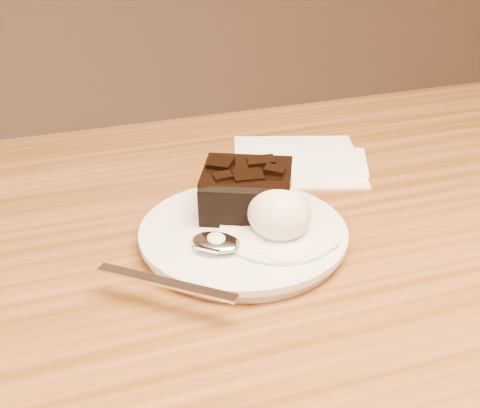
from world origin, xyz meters
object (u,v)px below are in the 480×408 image
object	(u,v)px
ice_cream_scoop	(279,214)
napkin	(297,160)
spoon	(216,244)
brownie	(247,193)
plate	(243,236)

from	to	relation	value
ice_cream_scoop	napkin	distance (m)	0.21
spoon	napkin	size ratio (longest dim) A/B	1.21
ice_cream_scoop	napkin	bearing A→B (deg)	61.32
brownie	spoon	xyz separation A→B (m)	(-0.05, -0.06, -0.02)
brownie	napkin	world-z (taller)	brownie
plate	spoon	xyz separation A→B (m)	(-0.04, -0.03, 0.01)
brownie	ice_cream_scoop	xyz separation A→B (m)	(0.01, -0.05, 0.00)
ice_cream_scoop	napkin	size ratio (longest dim) A/B	0.41
ice_cream_scoop	spoon	bearing A→B (deg)	-173.48
ice_cream_scoop	spoon	xyz separation A→B (m)	(-0.07, -0.01, -0.02)
brownie	napkin	size ratio (longest dim) A/B	0.57
ice_cream_scoop	napkin	xyz separation A→B (m)	(0.10, 0.18, -0.04)
brownie	ice_cream_scoop	world-z (taller)	ice_cream_scoop
brownie	spoon	distance (m)	0.08
brownie	ice_cream_scoop	distance (m)	0.05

